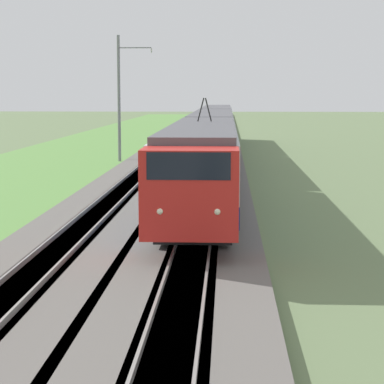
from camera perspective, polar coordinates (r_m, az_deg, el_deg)
ballast_main at (r=56.40m, az=-2.56°, el=2.52°), size 240.00×4.40×0.30m
ballast_adjacent at (r=56.17m, az=1.63°, el=2.50°), size 240.00×4.40×0.30m
track_main at (r=56.40m, az=-2.56°, el=2.53°), size 240.00×1.57×0.45m
track_adjacent at (r=56.17m, az=1.63°, el=2.51°), size 240.00×1.57×0.45m
grass_verge at (r=57.42m, az=-9.24°, el=2.42°), size 240.00×13.44×0.12m
passenger_train at (r=52.30m, az=1.56°, el=4.45°), size 63.48×2.90×4.88m
catenary_mast_mid at (r=55.09m, az=-5.53°, el=7.17°), size 0.22×2.56×9.24m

